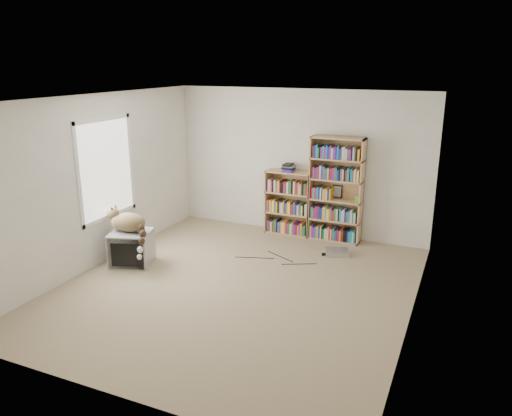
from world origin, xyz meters
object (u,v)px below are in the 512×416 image
at_px(cat, 130,226).
at_px(bookcase_tall, 336,192).
at_px(bookcase_short, 289,205).
at_px(dvd_player, 337,252).
at_px(crt_tv, 132,248).

xyz_separation_m(cat, bookcase_tall, (2.48, 2.27, 0.23)).
bearing_deg(cat, bookcase_short, 47.50).
distance_m(bookcase_tall, dvd_player, 1.07).
height_order(cat, dvd_player, cat).
bearing_deg(cat, dvd_player, 24.04).
bearing_deg(crt_tv, bookcase_short, 35.18).
relative_size(cat, dvd_player, 2.18).
relative_size(crt_tv, bookcase_tall, 0.41).
relative_size(cat, bookcase_short, 0.71).
bearing_deg(dvd_player, crt_tv, -171.17).
distance_m(crt_tv, dvd_player, 3.16).
bearing_deg(bookcase_tall, bookcase_short, 179.96).
height_order(bookcase_tall, bookcase_short, bookcase_tall).
distance_m(crt_tv, bookcase_short, 2.82).
bearing_deg(dvd_player, cat, -170.73).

